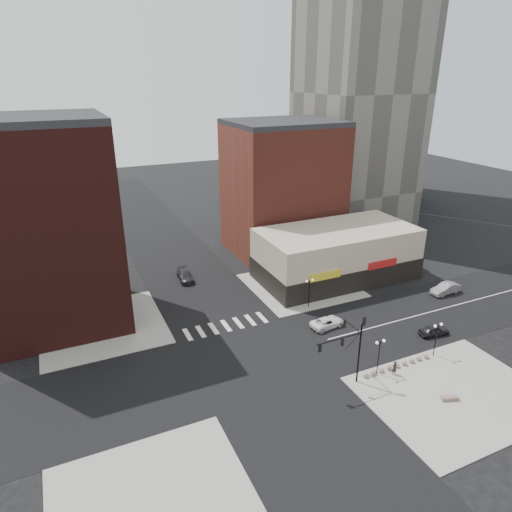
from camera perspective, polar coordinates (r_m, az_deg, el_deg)
ground at (r=52.88m, az=-0.38°, el=-12.84°), size 240.00×240.00×0.00m
road_ew at (r=52.88m, az=-0.38°, el=-12.83°), size 200.00×14.00×0.02m
road_ns at (r=52.88m, az=-0.38°, el=-12.83°), size 14.00×200.00×0.02m
sidewalk_nw at (r=62.01m, az=-18.60°, el=-8.35°), size 15.00×15.00×0.12m
sidewalk_ne at (r=69.82m, az=5.60°, el=-3.66°), size 15.00×15.00×0.12m
sidewalk_se at (r=52.02m, az=23.57°, el=-15.59°), size 18.00×14.00×0.12m
sidewalk_sw at (r=39.40m, az=-12.50°, el=-28.73°), size 15.00×15.00×0.12m
building_nw at (r=60.72m, az=-24.68°, el=3.00°), size 16.00×15.00×25.00m
building_ne_midrise at (r=80.56m, az=3.33°, el=8.22°), size 18.00×15.00×22.00m
tower_far at (r=123.64m, az=16.17°, el=26.32°), size 18.00×18.00×82.00m
building_ne_row at (r=72.15m, az=9.98°, el=-0.21°), size 24.20×12.20×8.00m
traffic_signal at (r=47.66m, az=11.70°, el=-10.52°), size 5.59×3.09×7.77m
street_lamp_se_a at (r=50.51m, az=15.20°, el=-11.09°), size 1.22×0.32×4.16m
street_lamp_se_b at (r=55.45m, az=21.70°, el=-8.77°), size 1.22×0.32×4.16m
street_lamp_ne at (r=62.25m, az=6.69°, el=-3.76°), size 1.22×0.32×4.16m
bollard_row at (r=53.64m, az=17.18°, el=-12.88°), size 8.98×0.58×0.58m
white_suv at (r=59.31m, az=8.88°, el=-8.19°), size 4.78×2.57×1.27m
dark_sedan_east at (r=61.01m, az=21.36°, el=-8.65°), size 4.00×1.99×1.31m
silver_sedan at (r=72.34m, az=22.61°, el=-3.79°), size 4.86×1.96×1.57m
dark_sedan_north at (r=71.85m, az=-8.83°, el=-2.47°), size 2.38×5.14×1.45m
pedestrian at (r=52.17m, az=16.91°, el=-13.22°), size 0.63×0.44×1.67m
stone_bench at (r=50.89m, az=23.03°, el=-16.02°), size 1.81×1.06×0.40m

